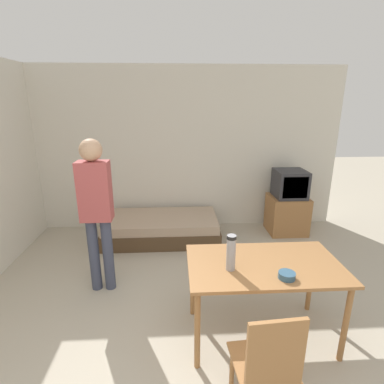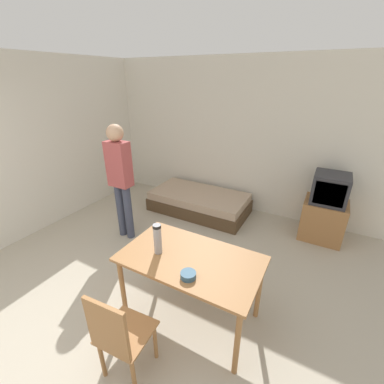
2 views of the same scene
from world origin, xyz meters
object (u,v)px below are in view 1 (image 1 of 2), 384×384
at_px(dining_table, 263,272).
at_px(wooden_chair, 267,364).
at_px(person_standing, 96,205).
at_px(mate_bowl, 286,275).
at_px(daybed, 161,228).
at_px(tv, 288,204).
at_px(thermos_flask, 231,251).

distance_m(dining_table, wooden_chair, 0.86).
xyz_separation_m(dining_table, person_standing, (-1.65, 0.84, 0.37)).
xyz_separation_m(wooden_chair, mate_bowl, (0.31, 0.57, 0.28)).
bearing_deg(dining_table, person_standing, 152.98).
distance_m(daybed, tv, 2.13).
height_order(dining_table, thermos_flask, thermos_flask).
bearing_deg(daybed, person_standing, -116.16).
bearing_deg(thermos_flask, mate_bowl, -20.41).
relative_size(daybed, tv, 1.69).
bearing_deg(thermos_flask, dining_table, 14.42).
relative_size(dining_table, thermos_flask, 4.29).
relative_size(daybed, mate_bowl, 13.18).
relative_size(tv, thermos_flask, 3.39).
relative_size(daybed, thermos_flask, 5.72).
height_order(tv, mate_bowl, tv).
distance_m(dining_table, mate_bowl, 0.29).
height_order(daybed, tv, tv).
distance_m(wooden_chair, mate_bowl, 0.71).
height_order(tv, person_standing, person_standing).
bearing_deg(dining_table, tv, 64.65).
height_order(tv, thermos_flask, thermos_flask).
height_order(dining_table, person_standing, person_standing).
relative_size(thermos_flask, mate_bowl, 2.31).
height_order(daybed, mate_bowl, mate_bowl).
bearing_deg(wooden_chair, person_standing, 131.28).
height_order(wooden_chair, person_standing, person_standing).
bearing_deg(daybed, wooden_chair, -74.61).
relative_size(dining_table, mate_bowl, 9.89).
distance_m(daybed, thermos_flask, 2.46).
bearing_deg(daybed, dining_table, -64.76).
bearing_deg(mate_bowl, dining_table, 114.76).
xyz_separation_m(daybed, tv, (2.10, 0.15, 0.31)).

